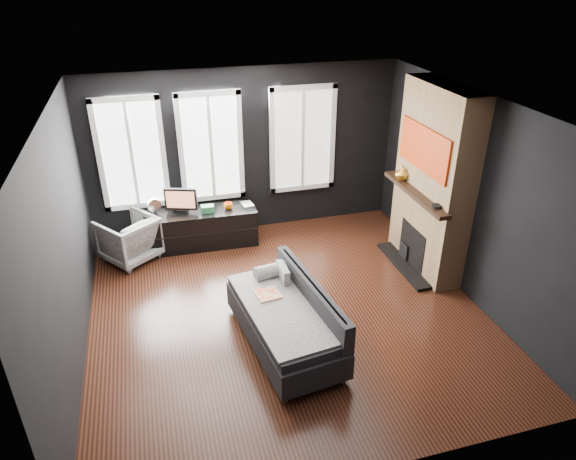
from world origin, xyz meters
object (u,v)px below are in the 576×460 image
object	(u,v)px
sofa	(284,317)
mantel_vase	(402,173)
monitor	(181,199)
armchair	(129,237)
mug	(228,205)
book	(242,199)
media_console	(202,228)

from	to	relation	value
sofa	mantel_vase	world-z (taller)	mantel_vase
monitor	mantel_vase	xyz separation A→B (m)	(3.16, -1.08, 0.50)
armchair	mug	distance (m)	1.59
armchair	book	distance (m)	1.83
mug	book	world-z (taller)	book
monitor	mantel_vase	distance (m)	3.38
book	mantel_vase	bearing A→B (deg)	-26.09
book	sofa	bearing A→B (deg)	-90.91
sofa	armchair	world-z (taller)	sofa
book	mantel_vase	size ratio (longest dim) A/B	1.09
monitor	mantel_vase	size ratio (longest dim) A/B	2.42
sofa	mantel_vase	bearing A→B (deg)	28.68
sofa	mantel_vase	size ratio (longest dim) A/B	8.76
armchair	monitor	world-z (taller)	monitor
media_console	book	size ratio (longest dim) A/B	7.50
sofa	monitor	size ratio (longest dim) A/B	3.62
mantel_vase	sofa	bearing A→B (deg)	-143.72
media_console	mug	world-z (taller)	mug
sofa	book	distance (m)	2.75
armchair	monitor	xyz separation A→B (m)	(0.84, 0.18, 0.45)
sofa	book	xyz separation A→B (m)	(0.04, 2.73, 0.32)
media_console	monitor	world-z (taller)	monitor
sofa	mug	distance (m)	2.68
mantel_vase	mug	bearing A→B (deg)	157.62
book	armchair	bearing A→B (deg)	-174.25
armchair	mantel_vase	bearing A→B (deg)	130.72
media_console	monitor	bearing A→B (deg)	176.62
monitor	mug	bearing A→B (deg)	12.81
sofa	media_console	world-z (taller)	sofa
mug	book	size ratio (longest dim) A/B	0.59
sofa	armchair	size ratio (longest dim) A/B	2.43
media_console	book	bearing A→B (deg)	4.47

